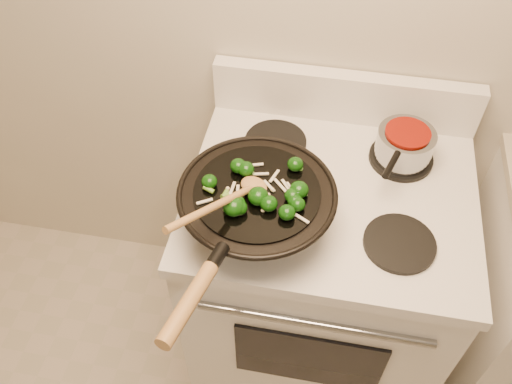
# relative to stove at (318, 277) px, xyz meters

# --- Properties ---
(stove) EXTENTS (0.78, 0.67, 1.08)m
(stove) POSITION_rel_stove_xyz_m (0.00, 0.00, 0.00)
(stove) COLOR white
(stove) RESTS_ON ground
(wok) EXTENTS (0.39, 0.64, 0.18)m
(wok) POSITION_rel_stove_xyz_m (-0.18, -0.16, 0.53)
(wok) COLOR black
(wok) RESTS_ON stove
(stirfry) EXTENTS (0.27, 0.21, 0.04)m
(stirfry) POSITION_rel_stove_xyz_m (-0.17, -0.17, 0.60)
(stirfry) COLOR #0C3508
(stirfry) RESTS_ON wok
(wooden_spoon) EXTENTS (0.19, 0.29, 0.13)m
(wooden_spoon) POSITION_rel_stove_xyz_m (-0.23, -0.22, 0.62)
(wooden_spoon) COLOR #A47641
(wooden_spoon) RESTS_ON wok
(saucepan) EXTENTS (0.16, 0.25, 0.09)m
(saucepan) POSITION_rel_stove_xyz_m (0.18, 0.15, 0.51)
(saucepan) COLOR gray
(saucepan) RESTS_ON stove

